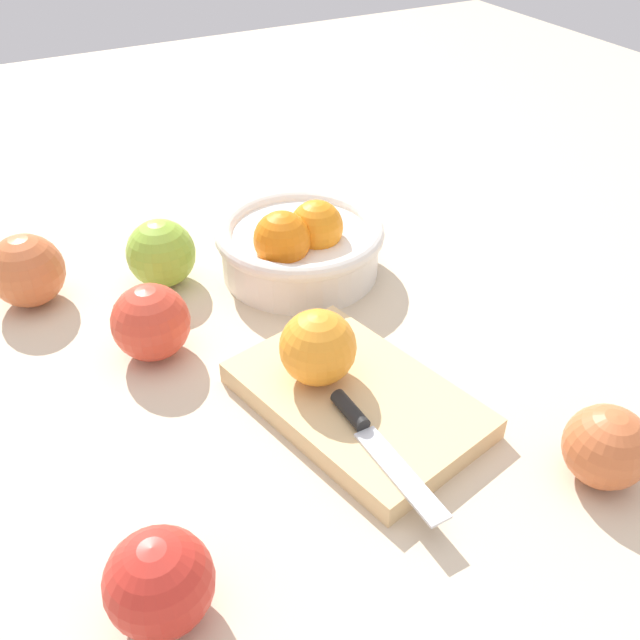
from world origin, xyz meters
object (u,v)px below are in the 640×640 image
Objects in this scene: apple_front_left at (151,322)px; apple_front_right at (159,582)px; apple_front_left_3 at (27,271)px; knife at (370,436)px; apple_front_left_2 at (161,253)px; orange_on_board at (318,347)px; cutting_board at (356,399)px; bowl at (300,244)px; apple_back_right at (606,447)px.

apple_front_left is 0.30m from apple_front_right.
apple_front_left_3 is at bearing -178.43° from apple_front_right.
knife is 0.26m from apple_front_left.
apple_front_left_2 reaches higher than knife.
orange_on_board is 0.27m from apple_front_left_2.
cutting_board is at bearing 34.07° from orange_on_board.
cutting_board is 0.31m from apple_front_left_2.
apple_front_right is (0.44, 0.01, -0.00)m from apple_front_left_3.
bowl is at bearing 108.35° from apple_front_left.
bowl is 0.24m from cutting_board.
apple_front_left_3 reaches higher than apple_back_right.
bowl is at bearing 165.79° from cutting_board.
apple_back_right is at bearing 82.09° from apple_front_right.
bowl is at bearing 164.66° from knife.
knife is at bearing -19.70° from cutting_board.
apple_front_left_2 is at bearing -153.30° from apple_back_right.
apple_front_left is at bearing -140.04° from cutting_board.
bowl is 0.45m from apple_front_right.
bowl reaches higher than apple_front_left_2.
cutting_board is at bearing 117.58° from apple_front_right.
apple_front_left_3 is (-0.29, -0.21, -0.02)m from orange_on_board.
orange_on_board reaches higher than apple_front_left_2.
cutting_board is 0.40m from apple_front_left_3.
apple_front_left_2 is 1.05× the size of apple_front_right.
apple_front_left_3 reaches higher than apple_front_right.
apple_front_left is 1.00× the size of apple_front_left_2.
apple_front_left_2 reaches higher than apple_front_right.
cutting_board is 0.22m from apple_front_left.
knife is 1.95× the size of apple_front_left.
apple_front_left_3 is at bearing -148.94° from apple_front_left.
bowl is 0.16m from apple_front_left_2.
orange_on_board is 0.87× the size of apple_front_left_3.
apple_front_right is (0.06, -0.20, 0.01)m from knife.
apple_front_right reaches higher than apple_back_right.
bowl is 1.29× the size of knife.
apple_front_right is (0.41, -0.13, -0.00)m from apple_front_left_2.
orange_on_board reaches higher than apple_back_right.
apple_front_left_2 is at bearing -110.59° from bowl.
apple_front_left_2 is at bearing 77.34° from apple_front_left_3.
orange_on_board is 0.26m from apple_back_right.
apple_front_left is at bearing -71.65° from bowl.
apple_front_left is 0.96× the size of apple_front_left_3.
knife is at bearing 11.29° from apple_front_left_2.
apple_front_left_3 is at bearing -150.87° from knife.
apple_back_right is 0.37m from apple_front_right.
knife is at bearing 27.77° from apple_front_left.
apple_front_left_2 is at bearing -162.61° from cutting_board.
apple_front_right is (0.35, -0.28, -0.00)m from bowl.
apple_front_left_3 is (-0.38, -0.21, 0.01)m from knife.
apple_back_right is at bearing 11.22° from bowl.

